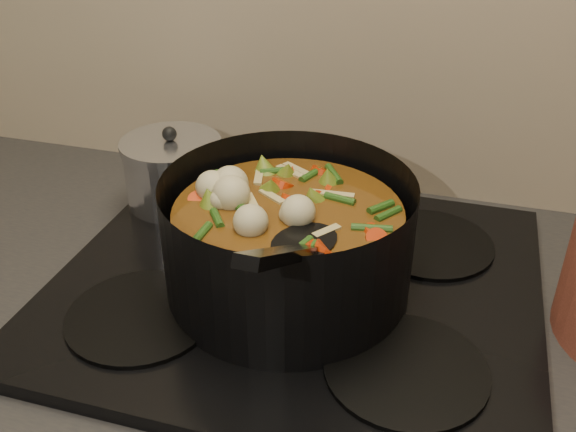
# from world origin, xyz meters

# --- Properties ---
(stovetop) EXTENTS (0.62, 0.54, 0.03)m
(stovetop) POSITION_xyz_m (0.00, 1.93, 0.92)
(stovetop) COLOR black
(stovetop) RESTS_ON counter
(stockpot) EXTENTS (0.36, 0.45, 0.23)m
(stockpot) POSITION_xyz_m (-0.01, 1.91, 1.00)
(stockpot) COLOR black
(stockpot) RESTS_ON stovetop
(saucepan) EXTENTS (0.15, 0.15, 0.13)m
(saucepan) POSITION_xyz_m (-0.24, 2.08, 0.98)
(saucepan) COLOR silver
(saucepan) RESTS_ON stovetop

